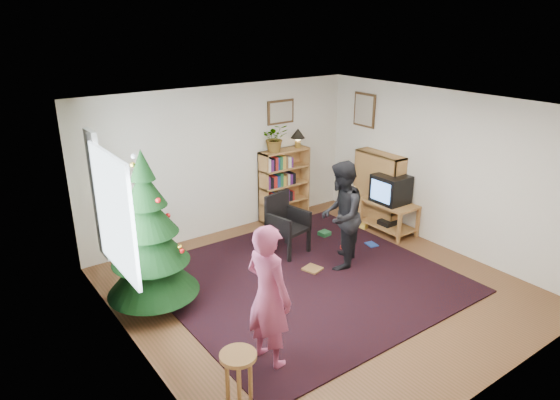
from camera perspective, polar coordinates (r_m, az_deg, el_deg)
floor at (r=7.01m, az=4.44°, el=-10.02°), size 5.00×5.00×0.00m
ceiling at (r=6.14m, az=5.08°, el=10.55°), size 5.00×5.00×0.00m
wall_back at (r=8.42m, az=-6.39°, el=4.47°), size 5.00×0.02×2.50m
wall_front at (r=5.03m, az=23.76°, el=-8.62°), size 5.00×0.02×2.50m
wall_left at (r=5.31m, az=-16.38°, el=-6.05°), size 0.02×5.00×2.50m
wall_right at (r=8.24m, az=18.11°, el=3.22°), size 0.02×5.00×2.50m
rug at (r=7.20m, az=2.88°, el=-8.99°), size 3.80×3.60×0.02m
window_pane at (r=5.75m, az=-18.43°, el=-1.49°), size 0.04×1.20×1.40m
curtain at (r=6.40m, az=-20.08°, el=0.50°), size 0.06×0.35×1.60m
picture_back at (r=8.85m, az=0.07°, el=10.03°), size 0.55×0.03×0.42m
picture_right at (r=9.16m, az=9.64°, el=10.11°), size 0.03×0.50×0.60m
christmas_tree at (r=6.39m, az=-14.67°, el=-5.00°), size 1.15×1.15×2.10m
bookshelf_back at (r=9.05m, az=0.49°, el=1.86°), size 0.95×0.30×1.30m
bookshelf_right at (r=9.00m, az=11.17°, el=1.34°), size 0.30×0.95×1.30m
tv_stand at (r=8.78m, az=12.33°, el=-1.56°), size 0.52×0.94×0.55m
crt_tv at (r=8.62m, az=12.54°, el=1.27°), size 0.50×0.54×0.47m
armchair at (r=7.81m, az=0.48°, el=-2.42°), size 0.62×0.62×0.95m
stool at (r=4.94m, az=-4.77°, el=-18.37°), size 0.35×0.35×0.59m
person_standing at (r=5.27m, az=-1.32°, el=-10.92°), size 0.48×0.64×1.61m
person_by_chair at (r=7.30m, az=6.96°, el=-1.77°), size 0.99×0.96×1.61m
potted_plant at (r=8.70m, az=-0.56°, el=7.13°), size 0.56×0.53×0.49m
table_lamp at (r=8.99m, az=2.06°, el=7.48°), size 0.26×0.26×0.35m
floor_clutter at (r=8.25m, az=7.35°, el=-4.89°), size 1.92×1.03×0.08m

